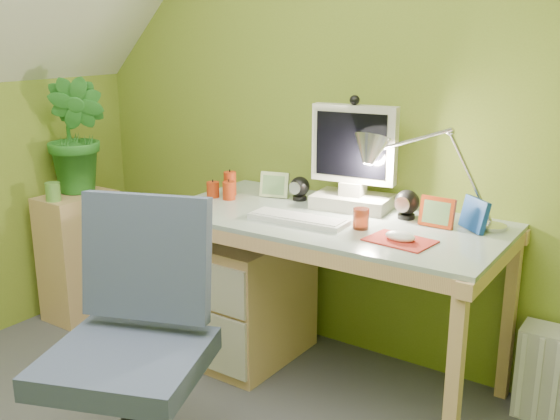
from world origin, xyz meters
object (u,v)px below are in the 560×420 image
Objects in this scene: desk at (330,302)px; desk_lamp at (454,155)px; task_chair at (125,356)px; side_ledge at (80,255)px; potted_plant at (78,135)px; monitor at (354,145)px.

desk_lamp reaches higher than desk.
task_chair is at bearing -101.75° from desk.
task_chair is at bearing -130.10° from desk_lamp.
side_ledge is 0.67m from potted_plant.
desk_lamp is (0.45, 0.18, 0.68)m from desk.
desk_lamp is 0.92× the size of potted_plant.
task_chair is (1.33, -0.92, -0.49)m from potted_plant.
potted_plant is at bearing -177.65° from monitor.
side_ledge is 1.10× the size of potted_plant.
side_ledge is (-1.96, -0.34, -0.73)m from desk_lamp.
desk_lamp is (0.45, 0.00, 0.01)m from monitor.
monitor is 1.33m from task_chair.
desk is 1.52m from side_ledge.
desk_lamp is at bearing 40.59° from task_chair.
potted_plant is (-1.51, -0.11, 0.62)m from desk.
side_ledge is at bearing -175.58° from desk.
task_chair is at bearing -34.63° from potted_plant.
desk is at bearing -170.44° from desk_lamp.
potted_plant is 1.69m from task_chair.
desk_lamp reaches higher than side_ledge.
side_ledge is (-1.51, -0.16, -0.04)m from desk.
monitor is 0.45m from desk_lamp.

